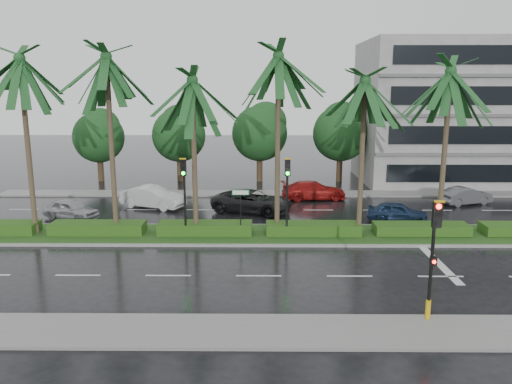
{
  "coord_description": "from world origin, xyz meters",
  "views": [
    {
      "loc": [
        0.06,
        -25.72,
        8.17
      ],
      "look_at": [
        -0.18,
        1.5,
        2.41
      ],
      "focal_mm": 35.0,
      "sensor_mm": 36.0,
      "label": 1
    }
  ],
  "objects_px": {
    "car_white": "(153,197)",
    "car_blue": "(397,212)",
    "signal_near": "(433,255)",
    "street_sign": "(241,201)",
    "signal_median_left": "(184,186)",
    "car_grey": "(466,196)",
    "car_darkgrey": "(252,201)",
    "car_red": "(314,190)",
    "car_silver": "(71,209)"
  },
  "relations": [
    {
      "from": "signal_median_left",
      "to": "car_silver",
      "type": "xyz_separation_m",
      "value": [
        -7.82,
        4.27,
        -2.38
      ]
    },
    {
      "from": "signal_median_left",
      "to": "car_red",
      "type": "distance_m",
      "value": 12.99
    },
    {
      "from": "signal_median_left",
      "to": "car_grey",
      "type": "bearing_deg",
      "value": 24.48
    },
    {
      "from": "car_white",
      "to": "car_blue",
      "type": "distance_m",
      "value": 16.2
    },
    {
      "from": "signal_median_left",
      "to": "car_grey",
      "type": "height_order",
      "value": "signal_median_left"
    },
    {
      "from": "car_white",
      "to": "car_blue",
      "type": "bearing_deg",
      "value": -81.16
    },
    {
      "from": "car_silver",
      "to": "car_red",
      "type": "xyz_separation_m",
      "value": [
        15.82,
        5.71,
        0.06
      ]
    },
    {
      "from": "car_silver",
      "to": "car_darkgrey",
      "type": "distance_m",
      "value": 11.47
    },
    {
      "from": "signal_median_left",
      "to": "street_sign",
      "type": "relative_size",
      "value": 1.68
    },
    {
      "from": "car_silver",
      "to": "signal_median_left",
      "type": "bearing_deg",
      "value": -97.99
    },
    {
      "from": "signal_near",
      "to": "signal_median_left",
      "type": "xyz_separation_m",
      "value": [
        -10.0,
        9.69,
        0.49
      ]
    },
    {
      "from": "car_darkgrey",
      "to": "car_blue",
      "type": "distance_m",
      "value": 9.3
    },
    {
      "from": "signal_near",
      "to": "car_grey",
      "type": "bearing_deg",
      "value": 64.69
    },
    {
      "from": "car_darkgrey",
      "to": "car_grey",
      "type": "height_order",
      "value": "car_darkgrey"
    },
    {
      "from": "car_darkgrey",
      "to": "car_blue",
      "type": "relative_size",
      "value": 1.46
    },
    {
      "from": "signal_near",
      "to": "car_red",
      "type": "distance_m",
      "value": 19.85
    },
    {
      "from": "signal_median_left",
      "to": "car_darkgrey",
      "type": "height_order",
      "value": "signal_median_left"
    },
    {
      "from": "street_sign",
      "to": "car_blue",
      "type": "bearing_deg",
      "value": 20.77
    },
    {
      "from": "signal_median_left",
      "to": "car_silver",
      "type": "distance_m",
      "value": 9.22
    },
    {
      "from": "car_darkgrey",
      "to": "car_grey",
      "type": "xyz_separation_m",
      "value": [
        15.08,
        2.34,
        -0.11
      ]
    },
    {
      "from": "car_red",
      "to": "car_white",
      "type": "bearing_deg",
      "value": 97.8
    },
    {
      "from": "car_white",
      "to": "car_red",
      "type": "distance_m",
      "value": 11.63
    },
    {
      "from": "signal_median_left",
      "to": "car_silver",
      "type": "bearing_deg",
      "value": 151.37
    },
    {
      "from": "signal_near",
      "to": "signal_median_left",
      "type": "relative_size",
      "value": 1.0
    },
    {
      "from": "car_darkgrey",
      "to": "car_red",
      "type": "bearing_deg",
      "value": -31.13
    },
    {
      "from": "signal_near",
      "to": "signal_median_left",
      "type": "height_order",
      "value": "signal_median_left"
    },
    {
      "from": "car_darkgrey",
      "to": "car_white",
      "type": "bearing_deg",
      "value": 98.52
    },
    {
      "from": "signal_median_left",
      "to": "car_white",
      "type": "xyz_separation_m",
      "value": [
        -3.32,
        7.3,
        -2.26
      ]
    },
    {
      "from": "car_red",
      "to": "car_blue",
      "type": "height_order",
      "value": "car_red"
    },
    {
      "from": "signal_median_left",
      "to": "street_sign",
      "type": "bearing_deg",
      "value": 3.47
    },
    {
      "from": "signal_near",
      "to": "car_silver",
      "type": "height_order",
      "value": "signal_near"
    },
    {
      "from": "street_sign",
      "to": "car_blue",
      "type": "distance_m",
      "value": 10.27
    },
    {
      "from": "car_silver",
      "to": "car_blue",
      "type": "xyz_separation_m",
      "value": [
        20.32,
        -0.48,
        -0.0
      ]
    },
    {
      "from": "street_sign",
      "to": "car_white",
      "type": "distance_m",
      "value": 9.61
    },
    {
      "from": "signal_median_left",
      "to": "car_white",
      "type": "bearing_deg",
      "value": 114.44
    },
    {
      "from": "car_blue",
      "to": "car_grey",
      "type": "distance_m",
      "value": 7.67
    },
    {
      "from": "car_silver",
      "to": "car_white",
      "type": "distance_m",
      "value": 5.43
    },
    {
      "from": "signal_near",
      "to": "street_sign",
      "type": "distance_m",
      "value": 12.11
    },
    {
      "from": "car_blue",
      "to": "car_grey",
      "type": "height_order",
      "value": "car_grey"
    },
    {
      "from": "car_silver",
      "to": "car_grey",
      "type": "bearing_deg",
      "value": -60.33
    },
    {
      "from": "signal_median_left",
      "to": "car_grey",
      "type": "distance_m",
      "value": 20.56
    },
    {
      "from": "car_red",
      "to": "car_silver",
      "type": "bearing_deg",
      "value": 104.33
    },
    {
      "from": "car_grey",
      "to": "street_sign",
      "type": "bearing_deg",
      "value": 99.0
    },
    {
      "from": "street_sign",
      "to": "car_blue",
      "type": "xyz_separation_m",
      "value": [
        9.5,
        3.6,
        -1.51
      ]
    },
    {
      "from": "signal_median_left",
      "to": "car_blue",
      "type": "relative_size",
      "value": 1.21
    },
    {
      "from": "street_sign",
      "to": "car_grey",
      "type": "xyz_separation_m",
      "value": [
        15.58,
        8.28,
        -1.5
      ]
    },
    {
      "from": "car_silver",
      "to": "car_red",
      "type": "distance_m",
      "value": 16.81
    },
    {
      "from": "signal_near",
      "to": "car_silver",
      "type": "bearing_deg",
      "value": 141.93
    },
    {
      "from": "car_white",
      "to": "car_grey",
      "type": "height_order",
      "value": "car_white"
    },
    {
      "from": "signal_near",
      "to": "car_grey",
      "type": "height_order",
      "value": "signal_near"
    }
  ]
}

